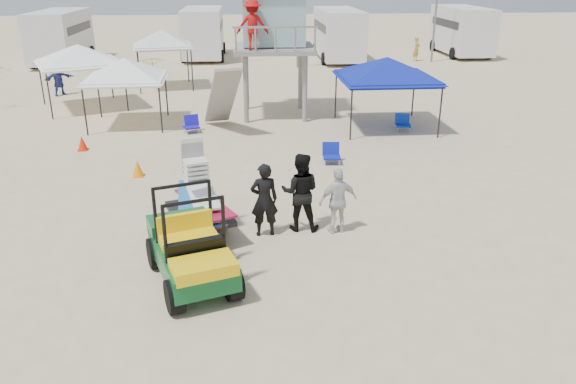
{
  "coord_description": "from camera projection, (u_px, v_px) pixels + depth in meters",
  "views": [
    {
      "loc": [
        -0.39,
        -8.13,
        5.77
      ],
      "look_at": [
        0.5,
        3.0,
        1.3
      ],
      "focal_mm": 35.0,
      "sensor_mm": 36.0,
      "label": 1
    }
  ],
  "objects": [
    {
      "name": "canopy_blue",
      "position": [
        387.0,
        61.0,
        20.92
      ],
      "size": [
        3.44,
        3.44,
        3.09
      ],
      "color": "black",
      "rests_on": "ground"
    },
    {
      "name": "rv_mid_right",
      "position": [
        338.0,
        32.0,
        37.23
      ],
      "size": [
        2.64,
        7.0,
        3.25
      ],
      "color": "silver",
      "rests_on": "ground"
    },
    {
      "name": "man_right",
      "position": [
        338.0,
        201.0,
        12.89
      ],
      "size": [
        0.99,
        0.59,
        1.58
      ],
      "primitive_type": "imported",
      "rotation": [
        0.0,
        0.0,
        3.38
      ],
      "color": "silver",
      "rests_on": "ground"
    },
    {
      "name": "canopy_white_a",
      "position": [
        124.0,
        62.0,
        21.28
      ],
      "size": [
        2.99,
        2.99,
        3.0
      ],
      "color": "black",
      "rests_on": "ground"
    },
    {
      "name": "canopy_white_b",
      "position": [
        77.0,
        48.0,
        23.93
      ],
      "size": [
        4.23,
        4.23,
        3.15
      ],
      "color": "black",
      "rests_on": "ground"
    },
    {
      "name": "rv_far_right",
      "position": [
        462.0,
        29.0,
        39.28
      ],
      "size": [
        2.64,
        6.6,
        3.25
      ],
      "color": "silver",
      "rests_on": "ground"
    },
    {
      "name": "rv_mid_left",
      "position": [
        203.0,
        31.0,
        37.95
      ],
      "size": [
        2.65,
        6.5,
        3.25
      ],
      "color": "silver",
      "rests_on": "ground"
    },
    {
      "name": "lifeguard_tower",
      "position": [
        271.0,
        21.0,
        22.36
      ],
      "size": [
        3.25,
        3.25,
        5.1
      ],
      "color": "gray",
      "rests_on": "ground"
    },
    {
      "name": "beach_chair_c",
      "position": [
        403.0,
        123.0,
        21.28
      ],
      "size": [
        0.64,
        0.69,
        0.64
      ],
      "color": "#1038AE",
      "rests_on": "ground"
    },
    {
      "name": "light_pole_left",
      "position": [
        298.0,
        0.0,
        33.42
      ],
      "size": [
        0.14,
        0.14,
        8.0
      ],
      "primitive_type": "cylinder",
      "color": "slate",
      "rests_on": "ground"
    },
    {
      "name": "umbrella_b",
      "position": [
        154.0,
        73.0,
        28.38
      ],
      "size": [
        2.5,
        2.49,
        1.61
      ],
      "primitive_type": "imported",
      "rotation": [
        0.0,
        0.0,
        0.91
      ],
      "color": "yellow",
      "rests_on": "ground"
    },
    {
      "name": "man_left",
      "position": [
        264.0,
        200.0,
        12.74
      ],
      "size": [
        0.68,
        0.49,
        1.74
      ],
      "primitive_type": "imported",
      "rotation": [
        0.0,
        0.0,
        3.26
      ],
      "color": "black",
      "rests_on": "ground"
    },
    {
      "name": "beach_chair_b",
      "position": [
        331.0,
        153.0,
        17.76
      ],
      "size": [
        0.58,
        0.62,
        0.64
      ],
      "color": "#0E1C9A",
      "rests_on": "ground"
    },
    {
      "name": "beach_chair_a",
      "position": [
        191.0,
        124.0,
        21.08
      ],
      "size": [
        0.68,
        0.75,
        0.64
      ],
      "color": "#1A10B7",
      "rests_on": "ground"
    },
    {
      "name": "surf_trailer",
      "position": [
        198.0,
        200.0,
        12.93
      ],
      "size": [
        1.77,
        2.44,
        1.98
      ],
      "color": "black",
      "rests_on": "ground"
    },
    {
      "name": "distant_beachgoers",
      "position": [
        166.0,
        70.0,
        29.44
      ],
      "size": [
        21.4,
        10.16,
        1.57
      ],
      "color": "navy",
      "rests_on": "ground"
    },
    {
      "name": "utility_cart",
      "position": [
        189.0,
        243.0,
        10.74
      ],
      "size": [
        1.96,
        2.75,
        1.89
      ],
      "color": "#0D5424",
      "rests_on": "ground"
    },
    {
      "name": "rv_far_left",
      "position": [
        60.0,
        34.0,
        35.9
      ],
      "size": [
        2.64,
        6.8,
        3.25
      ],
      "color": "silver",
      "rests_on": "ground"
    },
    {
      "name": "ground",
      "position": [
        273.0,
        327.0,
        9.7
      ],
      "size": [
        140.0,
        140.0,
        0.0
      ],
      "primitive_type": "plane",
      "color": "beige",
      "rests_on": "ground"
    },
    {
      "name": "cone_near",
      "position": [
        82.0,
        143.0,
        18.99
      ],
      "size": [
        0.34,
        0.34,
        0.5
      ],
      "primitive_type": "cone",
      "color": "#FA2707",
      "rests_on": "ground"
    },
    {
      "name": "cone_far",
      "position": [
        138.0,
        168.0,
        16.6
      ],
      "size": [
        0.34,
        0.34,
        0.5
      ],
      "primitive_type": "cone",
      "color": "orange",
      "rests_on": "ground"
    },
    {
      "name": "man_mid",
      "position": [
        300.0,
        192.0,
        13.0
      ],
      "size": [
        1.02,
        0.85,
        1.87
      ],
      "primitive_type": "imported",
      "rotation": [
        0.0,
        0.0,
        2.97
      ],
      "color": "black",
      "rests_on": "ground"
    },
    {
      "name": "canopy_white_c",
      "position": [
        162.0,
        33.0,
        28.05
      ],
      "size": [
        3.14,
        3.14,
        3.3
      ],
      "color": "black",
      "rests_on": "ground"
    }
  ]
}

